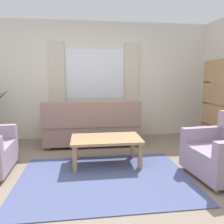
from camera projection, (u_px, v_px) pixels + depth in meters
ground_plane at (105, 179)px, 3.04m from camera, size 6.24×6.24×0.00m
wall_back at (95, 81)px, 5.04m from camera, size 5.32×0.12×2.60m
window_with_curtains at (95, 74)px, 4.93m from camera, size 1.98×0.07×1.40m
area_rug at (105, 178)px, 3.04m from camera, size 2.35×1.68×0.01m
couch at (92, 127)px, 4.52m from camera, size 1.90×0.82×0.92m
coffee_table at (106, 141)px, 3.49m from camera, size 1.10×0.64×0.44m
bookshelf at (220, 110)px, 4.24m from camera, size 0.30×0.94×1.72m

